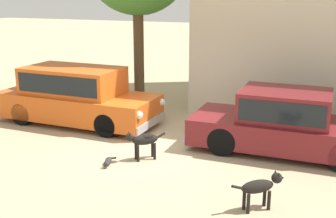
{
  "coord_description": "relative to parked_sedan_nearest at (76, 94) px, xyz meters",
  "views": [
    {
      "loc": [
        3.93,
        -8.77,
        3.56
      ],
      "look_at": [
        0.32,
        0.2,
        0.9
      ],
      "focal_mm": 45.71,
      "sensor_mm": 36.0,
      "label": 1
    }
  ],
  "objects": [
    {
      "name": "parked_sedan_nearest",
      "position": [
        0.0,
        0.0,
        0.0
      ],
      "size": [
        4.62,
        1.8,
        1.56
      ],
      "rotation": [
        0.0,
        0.0,
        -0.02
      ],
      "color": "#D15619",
      "rests_on": "ground_plane"
    },
    {
      "name": "stray_cat",
      "position": [
        2.32,
        -2.36,
        -0.74
      ],
      "size": [
        0.31,
        0.62,
        0.16
      ],
      "rotation": [
        0.0,
        0.0,
        5.06
      ],
      "color": "#2D2B28",
      "rests_on": "ground_plane"
    },
    {
      "name": "stray_dog_spotted",
      "position": [
        2.9,
        -1.8,
        -0.36
      ],
      "size": [
        0.76,
        0.7,
        0.67
      ],
      "rotation": [
        0.0,
        0.0,
        3.88
      ],
      "color": "black",
      "rests_on": "ground_plane"
    },
    {
      "name": "ground_plane",
      "position": [
        2.74,
        -0.97,
        -0.81
      ],
      "size": [
        80.0,
        80.0,
        0.0
      ],
      "primitive_type": "plane",
      "color": "tan"
    },
    {
      "name": "stray_dog_tan",
      "position": [
        5.67,
        -3.08,
        -0.4
      ],
      "size": [
        0.81,
        0.7,
        0.65
      ],
      "rotation": [
        0.0,
        0.0,
        0.71
      ],
      "color": "black",
      "rests_on": "ground_plane"
    },
    {
      "name": "parked_sedan_second",
      "position": [
        5.68,
        -0.13,
        -0.11
      ],
      "size": [
        4.41,
        1.77,
        1.43
      ],
      "rotation": [
        0.0,
        0.0,
        0.01
      ],
      "color": "maroon",
      "rests_on": "ground_plane"
    }
  ]
}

